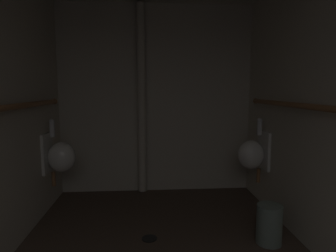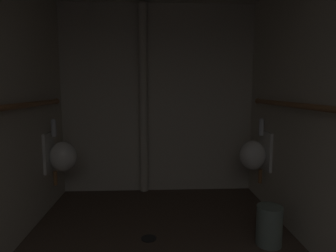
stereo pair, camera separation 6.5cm
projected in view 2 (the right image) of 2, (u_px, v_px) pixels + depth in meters
name	position (u px, v px, depth m)	size (l,w,h in m)	color
wall_back	(158.00, 100.00, 3.80)	(2.61, 0.06, 2.43)	beige
urinal_left_mid	(61.00, 156.00, 3.25)	(0.32, 0.30, 0.76)	silver
urinal_right_mid	(255.00, 154.00, 3.31)	(0.32, 0.30, 0.76)	silver
standpipe_back_wall	(143.00, 100.00, 3.68)	(0.11, 0.11, 2.38)	beige
floor_drain	(149.00, 238.00, 2.64)	(0.14, 0.14, 0.01)	black
waste_bin	(269.00, 226.00, 2.52)	(0.22, 0.22, 0.35)	slate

